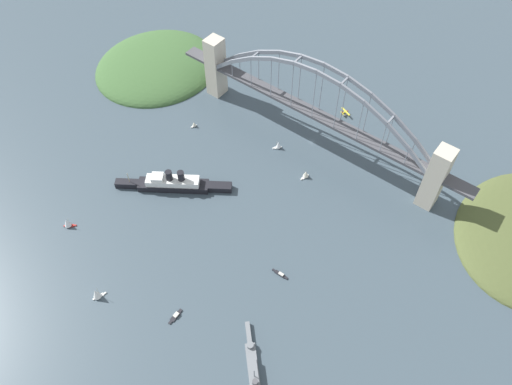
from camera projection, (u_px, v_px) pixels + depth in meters
The scene contains 13 objects.
ground_plane at pixel (312, 142), 436.59m from camera, with size 1400.00×1400.00×0.00m, color #3D4C56.
harbor_arch_bridge at pixel (315, 114), 411.10m from camera, with size 275.02×14.78×79.69m.
headland_east_shore at pixel (160, 67), 500.02m from camera, with size 115.97×124.08×25.43m.
ocean_liner at pixel (174, 183), 400.84m from camera, with size 80.46×59.19×19.28m.
naval_cruiser at pixel (254, 379), 308.50m from camera, with size 54.35×54.30×16.36m.
seaplane_taxiing_near_bridge at pixel (345, 113), 455.74m from camera, with size 11.48×7.97×5.18m.
small_boat_0 at pixel (278, 145), 428.99m from camera, with size 6.73×7.25×8.10m.
small_boat_1 at pixel (67, 223), 378.43m from camera, with size 8.42×7.91×9.30m.
small_boat_2 at pixel (96, 294), 341.35m from camera, with size 6.89×9.63×11.19m.
small_boat_3 at pixel (306, 174), 408.96m from camera, with size 5.58×8.37×7.82m.
small_boat_4 at pixel (176, 316), 336.15m from camera, with size 3.47×12.57×2.06m.
small_boat_5 at pixel (194, 124), 445.82m from camera, with size 4.11×6.01×6.03m.
small_boat_6 at pixel (280, 274), 355.63m from camera, with size 12.86×2.62×2.04m.
Camera 1 is at (-148.03, 270.79, 315.66)m, focal length 35.48 mm.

